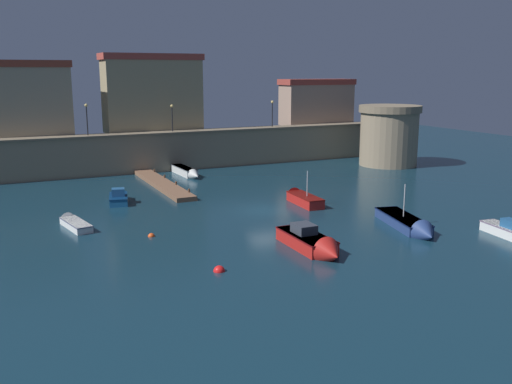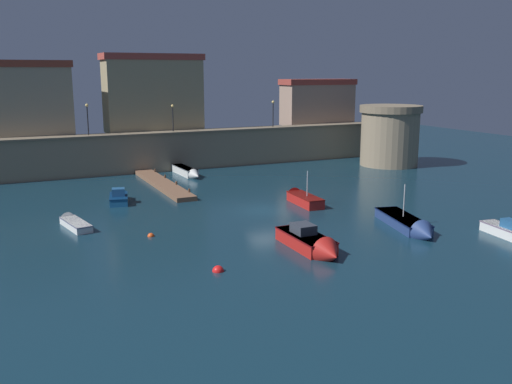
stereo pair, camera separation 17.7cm
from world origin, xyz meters
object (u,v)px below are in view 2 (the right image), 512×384
Objects in this scene: moored_boat_2 at (301,198)px; mooring_buoy_0 at (151,236)px; quay_lamp_0 at (87,114)px; moored_boat_1 at (313,244)px; quay_lamp_2 at (273,109)px; moored_boat_0 at (410,225)px; mooring_buoy_1 at (218,271)px; moored_boat_5 at (119,197)px; mooring_buoy_2 at (179,195)px; moored_boat_3 at (187,171)px; moored_boat_6 at (72,222)px; fortress_tower at (390,135)px; quay_lamp_1 at (173,113)px.

moored_boat_2 is 14.51m from mooring_buoy_0.
moored_boat_2 reaches higher than mooring_buoy_0.
quay_lamp_0 is 0.54× the size of moored_boat_1.
quay_lamp_2 is 33.31m from mooring_buoy_0.
moored_boat_0 is 11.46× the size of mooring_buoy_1.
mooring_buoy_2 is (5.36, 0.25, -0.42)m from moored_boat_5.
moored_boat_5 reaches higher than mooring_buoy_0.
quay_lamp_2 is 0.71× the size of moored_boat_5.
mooring_buoy_1 is at bearing -101.51° from mooring_buoy_2.
mooring_buoy_2 is (-3.70, -9.02, -0.42)m from moored_boat_3.
moored_boat_6 is 11.93m from mooring_buoy_2.
moored_boat_1 is 1.10× the size of moored_boat_2.
fortress_tower reaches higher than moored_boat_0.
mooring_buoy_0 is (4.36, -4.90, -0.28)m from moored_boat_6.
moored_boat_6 is at bearing 91.38° from moored_boat_2.
moored_boat_0 is 8.52m from moored_boat_1.
moored_boat_2 is 1.13× the size of moored_boat_6.
quay_lamp_0 is at bearing -116.38° from moored_boat_3.
mooring_buoy_1 is 20.02m from mooring_buoy_2.
moored_boat_3 reaches higher than mooring_buoy_0.
moored_boat_1 is 9.33× the size of mooring_buoy_1.
moored_boat_0 is 1.35× the size of moored_boat_2.
mooring_buoy_2 is (-8.28, 7.23, -0.43)m from moored_boat_2.
moored_boat_0 reaches higher than moored_boat_6.
moored_boat_6 is at bearing -124.53° from quay_lamp_1.
mooring_buoy_0 is at bearing -96.18° from moored_boat_0.
mooring_buoy_0 is (-32.72, -16.74, -3.53)m from fortress_tower.
moored_boat_3 reaches higher than moored_boat_6.
quay_lamp_0 is 33.44m from moored_boat_1.
moored_boat_3 is at bearing -52.11° from moored_boat_6.
quay_lamp_1 reaches higher than mooring_buoy_1.
moored_boat_1 is 1.39× the size of moored_boat_5.
mooring_buoy_0 is (-16.53, 6.16, -0.37)m from moored_boat_0.
mooring_buoy_0 is at bearing 101.10° from mooring_buoy_1.
moored_boat_1 reaches higher than moored_boat_5.
quay_lamp_0 is at bearing -137.64° from moored_boat_0.
fortress_tower is 1.19× the size of moored_boat_1.
mooring_buoy_2 is (5.59, 11.48, 0.00)m from mooring_buoy_0.
moored_boat_5 reaches higher than mooring_buoy_2.
moored_boat_3 is (1.20, 27.82, -0.07)m from moored_boat_1.
moored_boat_6 is at bearing -146.53° from mooring_buoy_2.
moored_boat_5 is (-16.30, 17.39, 0.04)m from moored_boat_0.
quay_lamp_1 is at bearing 180.00° from quay_lamp_2.
quay_lamp_0 reaches higher than moored_boat_2.
moored_boat_3 is 9.75m from mooring_buoy_2.
quay_lamp_2 reaches higher than moored_boat_5.
quay_lamp_1 is 7.14m from moored_boat_3.
mooring_buoy_1 is (1.49, -32.74, -6.43)m from quay_lamp_0.
moored_boat_3 is at bearing 178.38° from moored_boat_1.
quay_lamp_1 is at bearing 76.93° from mooring_buoy_1.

